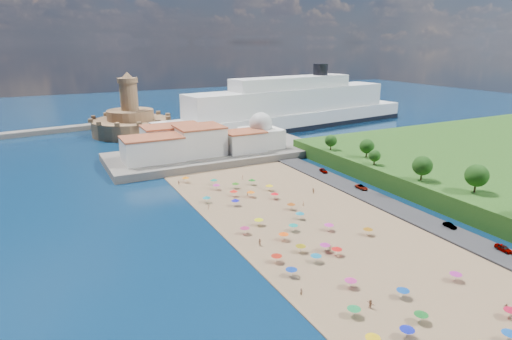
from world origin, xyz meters
TOP-DOWN VIEW (x-y plane):
  - ground at (0.00, 0.00)m, footprint 700.00×700.00m
  - terrace at (10.00, 73.00)m, footprint 90.00×36.00m
  - jetty at (-12.00, 108.00)m, footprint 18.00×70.00m
  - waterfront_buildings at (-3.05, 73.64)m, footprint 57.00×29.00m
  - domed_building at (30.00, 71.00)m, footprint 16.00×16.00m
  - fortress at (-12.00, 138.00)m, footprint 40.00×40.00m
  - cruise_ship at (72.83, 115.02)m, footprint 161.95×44.10m
  - beach_parasols at (-1.86, -14.03)m, footprint 31.99×114.53m
  - beachgoers at (-0.29, 0.98)m, footprint 36.41×97.09m
  - parked_cars at (36.00, -0.12)m, footprint 2.30×74.31m
  - hillside_trees at (48.45, -11.45)m, footprint 12.42×106.13m

SIDE VIEW (x-z plane):
  - ground at x=0.00m, z-range 0.00..0.00m
  - beachgoers at x=-0.29m, z-range 0.21..2.09m
  - jetty at x=-12.00m, z-range 0.00..2.40m
  - parked_cars at x=36.00m, z-range 0.67..2.09m
  - terrace at x=10.00m, z-range 0.00..3.00m
  - beach_parasols at x=-1.86m, z-range 1.05..3.25m
  - fortress at x=-12.00m, z-range -9.52..22.88m
  - waterfront_buildings at x=-3.05m, z-range 2.38..13.38m
  - domed_building at x=30.00m, z-range 1.47..16.47m
  - hillside_trees at x=48.45m, z-range 6.19..14.42m
  - cruise_ship at x=72.83m, z-range -7.14..27.89m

